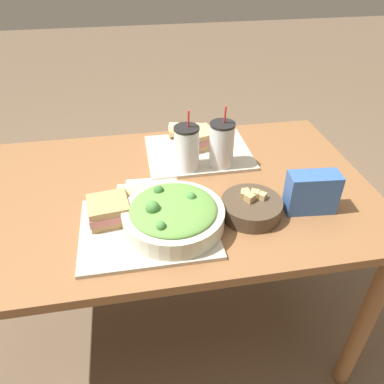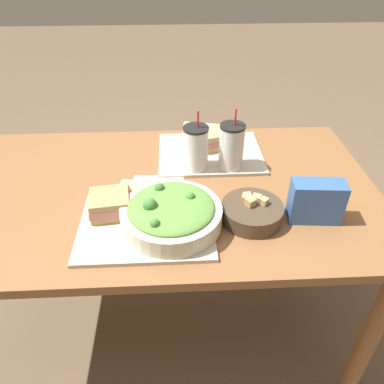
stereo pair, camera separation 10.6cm
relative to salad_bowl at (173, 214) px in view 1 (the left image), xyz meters
The scene contains 14 objects.
ground_plane 0.84m from the salad_bowl, 105.95° to the left, with size 12.00×12.00×0.00m, color brown.
dining_table 0.26m from the salad_bowl, 105.95° to the left, with size 1.50×0.84×0.76m.
tray_near 0.09m from the salad_bowl, behind, with size 0.39×0.32×0.01m.
tray_far 0.44m from the salad_bowl, 69.74° to the left, with size 0.39×0.32×0.01m.
salad_bowl is the anchor object (origin of this frame).
soup_bowl 0.24m from the salad_bowl, ahead, with size 0.18×0.18×0.07m.
sandwich_near 0.19m from the salad_bowl, 161.57° to the left, with size 0.13×0.13×0.06m.
baguette_near 0.15m from the salad_bowl, 119.26° to the left, with size 0.17×0.08×0.06m.
sandwich_far 0.48m from the salad_bowl, 70.69° to the left, with size 0.15×0.14×0.06m.
baguette_far 0.54m from the salad_bowl, 77.06° to the left, with size 0.14×0.09×0.06m.
drink_cup_dark 0.32m from the salad_bowl, 73.66° to the left, with size 0.09×0.09×0.22m.
drink_cup_red 0.37m from the salad_bowl, 54.91° to the left, with size 0.09×0.09×0.22m.
chip_bag 0.42m from the salad_bowl, ahead, with size 0.16×0.08×0.13m.
napkin_folded 0.22m from the salad_bowl, 102.36° to the left, with size 0.18×0.13×0.00m.
Camera 1 is at (-0.03, -1.02, 1.49)m, focal length 35.00 mm.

